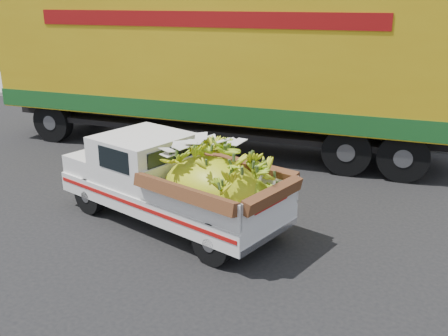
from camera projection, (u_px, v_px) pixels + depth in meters
The scene contains 6 objects.
ground at pixel (104, 208), 9.52m from camera, with size 100.00×100.00×0.00m, color black.
curb at pixel (257, 125), 15.39m from camera, with size 60.00×0.25×0.15m, color gray.
sidewalk at pixel (282, 112), 17.15m from camera, with size 60.00×4.00×0.14m, color gray.
building_left at pixel (178, 25), 24.84m from camera, with size 18.00×6.00×5.00m, color gray.
pickup_truck at pixel (184, 184), 8.48m from camera, with size 4.48×2.35×1.49m.
semi_trailer at pixel (218, 68), 12.69m from camera, with size 12.05×4.04×3.80m.
Camera 1 is at (6.13, -6.66, 3.81)m, focal length 40.00 mm.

